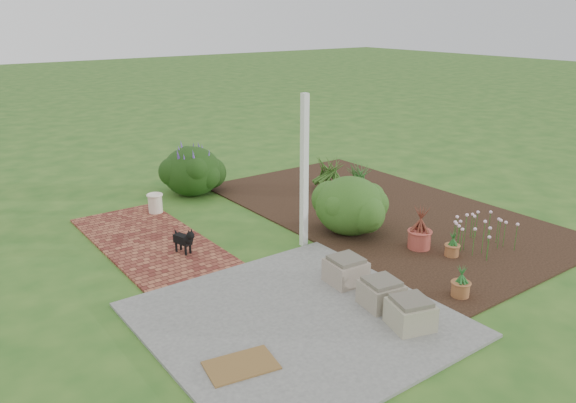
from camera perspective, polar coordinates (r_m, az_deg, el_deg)
ground at (r=9.08m, az=0.48°, el=-5.08°), size 80.00×80.00×0.00m
concrete_patio at (r=7.16m, az=0.84°, el=-11.89°), size 3.50×3.50×0.04m
brick_path at (r=9.73m, az=-13.89°, el=-3.86°), size 1.60×3.50×0.04m
garden_bed at (r=10.97m, az=9.42°, el=-0.98°), size 4.00×7.00×0.03m
veranda_post at (r=8.91m, az=1.66°, el=2.98°), size 0.10×0.10×2.50m
stone_trough_near at (r=7.06m, az=12.32°, el=-11.16°), size 0.60×0.60×0.32m
stone_trough_mid at (r=7.45m, az=9.44°, el=-9.28°), size 0.55×0.55×0.32m
stone_trough_far at (r=7.98m, az=5.89°, el=-7.09°), size 0.53×0.53×0.33m
coir_doormat at (r=6.32m, az=-4.80°, el=-16.25°), size 0.83×0.61×0.02m
black_dog at (r=8.98m, az=-10.49°, el=-3.78°), size 0.22×0.45×0.40m
cream_ceramic_urn at (r=10.94m, az=-13.33°, el=-0.18°), size 0.35×0.35×0.35m
evergreen_shrub at (r=9.68m, az=6.31°, el=-0.26°), size 1.55×1.55×1.01m
agapanthus_clump_back at (r=11.83m, az=7.19°, el=2.63°), size 0.98×0.98×0.78m
agapanthus_clump_front at (r=12.03m, az=4.19°, el=3.21°), size 1.25×1.25×0.86m
pink_flower_patch at (r=9.58m, az=19.15°, el=-2.68°), size 1.13×1.13×0.62m
terracotta_pot_bronze at (r=9.33m, az=13.20°, el=-3.76°), size 0.38×0.38×0.30m
terracotta_pot_small_left at (r=9.19m, az=16.31°, el=-4.77°), size 0.25×0.25×0.18m
terracotta_pot_small_right at (r=7.97m, az=17.11°, el=-8.48°), size 0.25×0.25×0.20m
purple_flowering_bush at (r=11.94m, az=-9.74°, el=3.17°), size 1.41×1.41×1.04m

